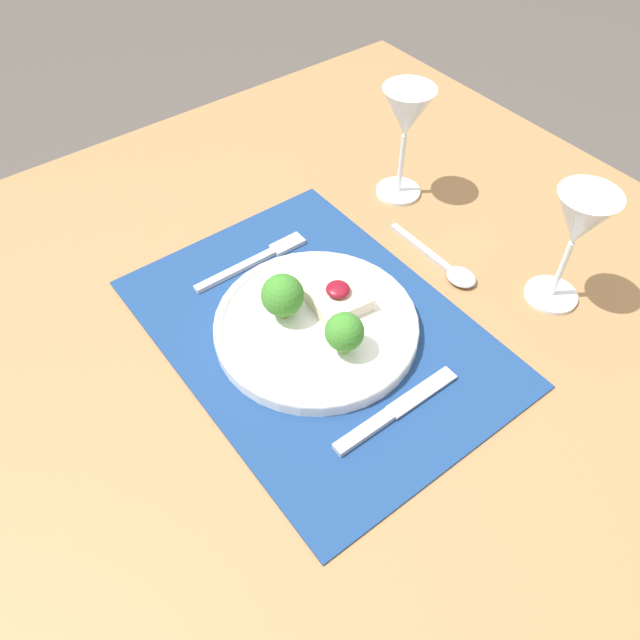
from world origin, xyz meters
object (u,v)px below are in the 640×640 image
(fork, at_px, (259,259))
(knife, at_px, (389,415))
(spoon, at_px, (450,268))
(wine_glass_far, at_px, (406,119))
(wine_glass_near, at_px, (579,225))
(dinner_plate, at_px, (319,321))

(fork, bearing_deg, knife, -5.28)
(knife, height_order, spoon, spoon)
(knife, relative_size, wine_glass_far, 1.00)
(fork, bearing_deg, wine_glass_near, 42.68)
(knife, xyz_separation_m, wine_glass_far, (-0.31, 0.30, 0.13))
(spoon, bearing_deg, fork, -128.37)
(fork, distance_m, wine_glass_far, 0.30)
(dinner_plate, distance_m, wine_glass_far, 0.34)
(dinner_plate, relative_size, wine_glass_far, 1.47)
(knife, distance_m, spoon, 0.27)
(knife, bearing_deg, dinner_plate, 171.15)
(dinner_plate, bearing_deg, wine_glass_near, 63.98)
(wine_glass_near, xyz_separation_m, wine_glass_far, (-0.30, -0.01, 0.01))
(dinner_plate, relative_size, knife, 1.47)
(fork, relative_size, spoon, 1.09)
(spoon, distance_m, wine_glass_near, 0.19)
(fork, distance_m, wine_glass_near, 0.43)
(dinner_plate, distance_m, fork, 0.16)
(knife, xyz_separation_m, spoon, (-0.13, 0.23, -0.00))
(wine_glass_far, bearing_deg, wine_glass_near, 2.29)
(wine_glass_near, bearing_deg, wine_glass_far, -177.71)
(dinner_plate, relative_size, wine_glass_near, 1.53)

